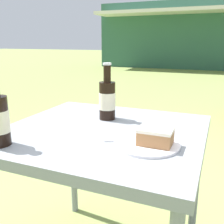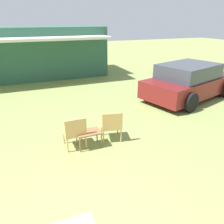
% 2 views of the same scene
% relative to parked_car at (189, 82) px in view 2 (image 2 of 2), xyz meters
% --- Properties ---
extents(cabin_building, '(8.88, 4.31, 2.63)m').
position_rel_parked_car_xyz_m(cabin_building, '(-6.12, 6.28, 0.65)').
color(cabin_building, '#2D5B47').
rests_on(cabin_building, ground_plane).
extents(parked_car, '(4.46, 2.87, 1.40)m').
position_rel_parked_car_xyz_m(parked_car, '(0.00, 0.00, 0.00)').
color(parked_car, maroon).
rests_on(parked_car, ground_plane).
extents(wicker_chair_cushioned, '(0.53, 0.51, 0.83)m').
position_rel_parked_car_xyz_m(wicker_chair_cushioned, '(-5.15, -1.99, -0.22)').
color(wicker_chair_cushioned, tan).
rests_on(wicker_chair_cushioned, ground_plane).
extents(wicker_chair_plain, '(0.61, 0.60, 0.83)m').
position_rel_parked_car_xyz_m(wicker_chair_plain, '(-4.18, -2.02, -0.21)').
color(wicker_chair_plain, tan).
rests_on(wicker_chair_plain, ground_plane).
extents(garden_side_table, '(0.60, 0.40, 0.42)m').
position_rel_parked_car_xyz_m(garden_side_table, '(-4.83, -2.09, -0.31)').
color(garden_side_table, brown).
rests_on(garden_side_table, ground_plane).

